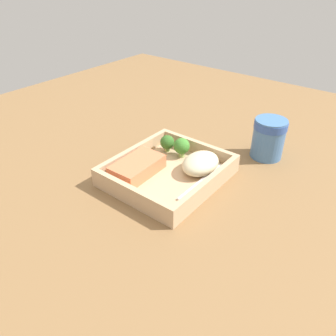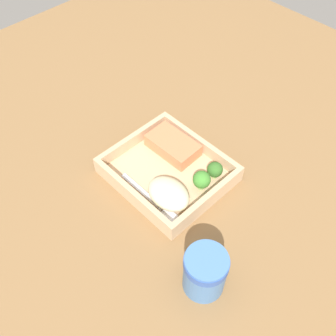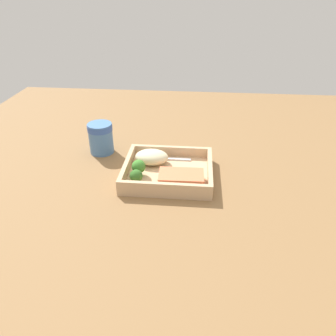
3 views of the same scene
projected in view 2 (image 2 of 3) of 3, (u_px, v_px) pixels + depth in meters
The scene contains 9 objects.
ground_plane at pixel (168, 178), 88.59cm from camera, with size 160.00×160.00×2.00cm, color brown.
takeout_tray at pixel (168, 174), 87.35cm from camera, with size 24.57×21.81×1.20cm, color tan.
tray_rim at pixel (168, 168), 85.70cm from camera, with size 24.57×21.81×3.07cm.
salmon_fillet at pixel (173, 145), 89.89cm from camera, with size 11.88×6.98×3.13cm, color #E1764C.
mashed_potatoes at pixel (169, 194), 80.70cm from camera, with size 9.77×7.20×4.10cm, color beige.
broccoli_floret_1 at pixel (215, 170), 84.35cm from camera, with size 3.47×3.47×4.15cm.
broccoli_floret_2 at pixel (202, 180), 82.15cm from camera, with size 3.83×3.83×4.71cm.
fork at pixel (152, 200), 81.87cm from camera, with size 15.80×2.21×0.44cm.
paper_cup at pixel (205, 271), 67.63cm from camera, with size 7.79×7.79×9.76cm.
Camera 2 is at (39.01, -37.81, 69.01)cm, focal length 42.00 mm.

